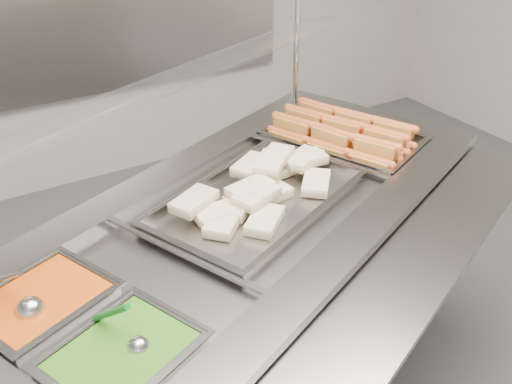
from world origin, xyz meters
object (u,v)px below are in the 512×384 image
steam_counter (248,314)px  pan_wraps (258,204)px  ladle (29,308)px  pan_hotdogs (343,146)px  sneeze_guard (187,78)px  serving_spoon (133,341)px

steam_counter → pan_wraps: bearing=22.9°
steam_counter → ladle: 0.86m
pan_hotdogs → steam_counter: bearing=-157.1°
steam_counter → sneeze_guard: 0.87m
ladle → serving_spoon: bearing=-53.1°
serving_spoon → ladle: bearing=126.9°
pan_hotdogs → serving_spoon: serving_spoon is taller
steam_counter → pan_hotdogs: size_ratio=3.22×
sneeze_guard → pan_wraps: size_ratio=2.09×
pan_wraps → serving_spoon: bearing=-144.6°
sneeze_guard → pan_wraps: 0.46m
steam_counter → pan_hotdogs: bearing=22.9°
steam_counter → pan_wraps: pan_wraps is taller
steam_counter → serving_spoon: (-0.52, -0.39, 0.47)m
pan_wraps → serving_spoon: (-0.58, -0.41, 0.04)m
pan_hotdogs → ladle: bearing=-162.8°
pan_hotdogs → pan_wraps: (-0.54, -0.23, 0.02)m
sneeze_guard → pan_hotdogs: sneeze_guard is taller
pan_hotdogs → serving_spoon: size_ratio=3.83×
sneeze_guard → serving_spoon: (-0.44, -0.60, -0.36)m
steam_counter → serving_spoon: size_ratio=12.32×
sneeze_guard → serving_spoon: sneeze_guard is taller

